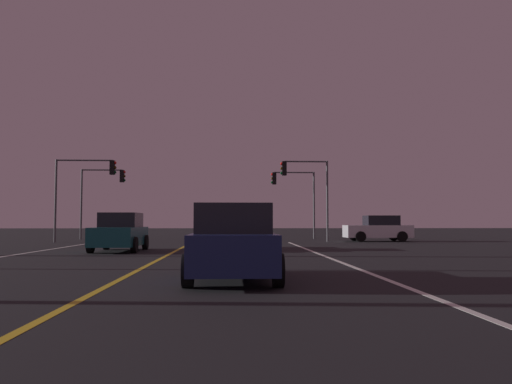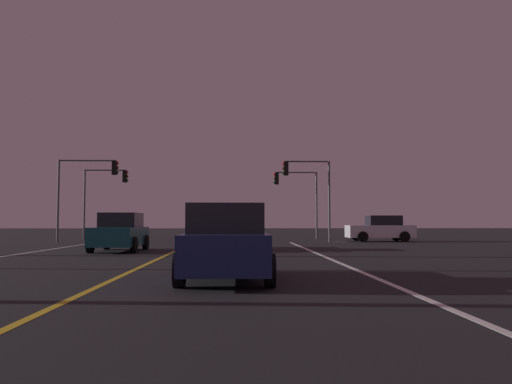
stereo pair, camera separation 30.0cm
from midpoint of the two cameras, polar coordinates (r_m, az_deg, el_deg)
lane_edge_right at (r=13.11m, az=12.32°, el=-8.93°), size 0.16×39.58×0.01m
lane_center_divider at (r=12.97m, az=-14.76°, el=-8.96°), size 0.16×39.58×0.01m
car_oncoming at (r=23.77m, az=-15.09°, el=-4.33°), size 2.02×4.30×1.70m
car_crossing_side at (r=35.13m, az=13.09°, el=-3.97°), size 4.30×2.02×1.70m
car_lead_same_lane at (r=11.69m, az=-3.26°, el=-5.68°), size 2.02×4.30×1.70m
car_ahead_far at (r=24.64m, az=-3.32°, el=-4.40°), size 2.02×4.30×1.70m
traffic_light_near_right at (r=33.30m, az=5.10°, el=1.18°), size 3.09×0.36×5.21m
traffic_light_near_left at (r=34.34m, az=-18.47°, el=1.27°), size 3.82×0.36×5.21m
traffic_light_far_right at (r=38.72m, az=3.83°, el=0.38°), size 3.30×0.36×5.02m
traffic_light_far_left at (r=39.70m, az=-16.69°, el=0.54°), size 3.26×0.36×5.15m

